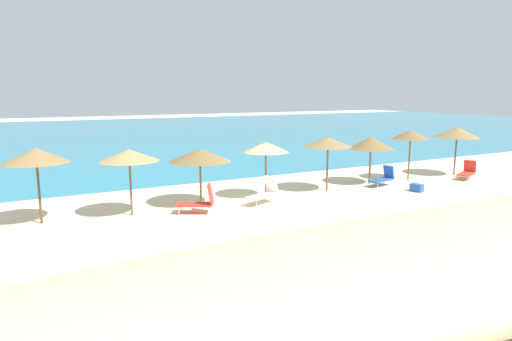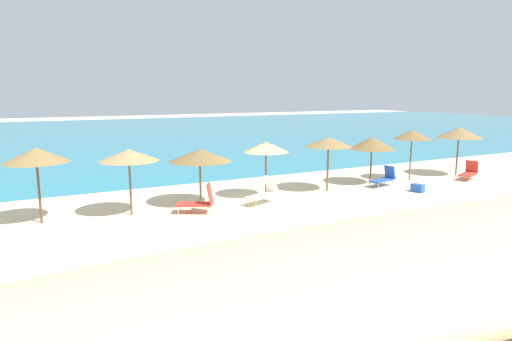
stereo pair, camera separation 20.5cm
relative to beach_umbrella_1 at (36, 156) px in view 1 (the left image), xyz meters
The scene contains 15 objects.
ground_plane 9.29m from the beach_umbrella_1, 10.12° to the right, with size 160.00×160.00×0.00m, color beige.
sea_water 36.79m from the beach_umbrella_1, 76.13° to the left, with size 160.00×62.64×0.01m, color teal.
beach_umbrella_1 is the anchor object (origin of this frame).
beach_umbrella_2 3.27m from the beach_umbrella_1, ahead, with size 2.33×2.33×2.65m.
beach_umbrella_3 6.29m from the beach_umbrella_1, ahead, with size 2.67×2.67×2.45m.
beach_umbrella_4 9.44m from the beach_umbrella_1, ahead, with size 2.12×2.12×2.61m.
beach_umbrella_5 12.86m from the beach_umbrella_1, ahead, with size 2.39×2.39×2.67m.
beach_umbrella_6 15.94m from the beach_umbrella_1, ahead, with size 2.42×2.42×2.51m.
beach_umbrella_7 18.62m from the beach_umbrella_1, ahead, with size 2.05×2.05×2.79m.
beach_umbrella_8 22.13m from the beach_umbrella_1, ahead, with size 2.57×2.57×2.83m.
lounge_chair_0 16.32m from the beach_umbrella_1, ahead, with size 1.62×0.88×1.03m.
lounge_chair_1 9.16m from the beach_umbrella_1, ahead, with size 1.72×1.18×1.16m.
lounge_chair_2 6.27m from the beach_umbrella_1, 14.53° to the right, with size 1.60×1.29×1.22m.
lounge_chair_3 21.89m from the beach_umbrella_1, ahead, with size 1.62×1.16×1.02m.
cooler_box 17.01m from the beach_umbrella_1, ahead, with size 0.59×0.36×0.39m, color blue.
Camera 1 is at (-9.25, -16.31, 4.82)m, focal length 31.13 mm.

